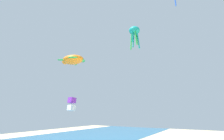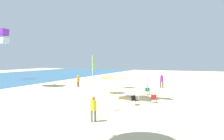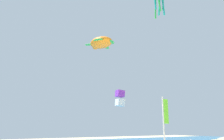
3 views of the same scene
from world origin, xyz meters
name	(u,v)px [view 3 (image 3 of 3)]	position (x,y,z in m)	size (l,w,h in m)	color
banner_flag	(165,136)	(-5.34, 1.35, 2.60)	(0.36, 0.06, 4.35)	silver
kite_turtle_orange	(101,43)	(2.66, 20.52, 14.40)	(4.01, 4.55, 1.49)	orange
kite_box_purple	(120,98)	(12.51, 29.94, 8.30)	(1.65, 1.55, 3.05)	purple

